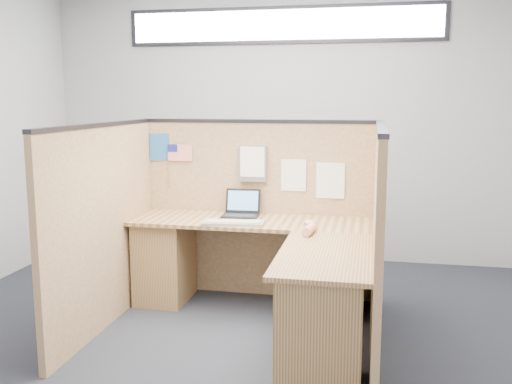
% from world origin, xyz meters
% --- Properties ---
extents(floor, '(5.00, 5.00, 0.00)m').
position_xyz_m(floor, '(0.00, 0.00, 0.00)').
color(floor, black).
rests_on(floor, ground).
extents(wall_back, '(5.00, 0.00, 5.00)m').
position_xyz_m(wall_back, '(0.00, 2.25, 1.40)').
color(wall_back, '#AFB1B5').
rests_on(wall_back, floor).
extents(wall_front, '(5.00, 0.00, 5.00)m').
position_xyz_m(wall_front, '(0.00, -2.25, 1.40)').
color(wall_front, '#AFB1B5').
rests_on(wall_front, floor).
extents(clerestory_window, '(3.30, 0.04, 0.38)m').
position_xyz_m(clerestory_window, '(0.00, 2.23, 2.45)').
color(clerestory_window, '#232328').
rests_on(clerestory_window, wall_back).
extents(cubicle_partitions, '(2.06, 1.83, 1.53)m').
position_xyz_m(cubicle_partitions, '(0.00, 0.43, 0.77)').
color(cubicle_partitions, olive).
rests_on(cubicle_partitions, floor).
extents(l_desk, '(1.95, 1.75, 0.73)m').
position_xyz_m(l_desk, '(0.18, 0.29, 0.39)').
color(l_desk, brown).
rests_on(l_desk, floor).
extents(laptop, '(0.31, 0.29, 0.21)m').
position_xyz_m(laptop, '(-0.11, 0.83, 0.78)').
color(laptop, black).
rests_on(laptop, l_desk).
extents(keyboard, '(0.49, 0.21, 0.03)m').
position_xyz_m(keyboard, '(-0.10, 0.48, 0.75)').
color(keyboard, gray).
rests_on(keyboard, l_desk).
extents(mouse, '(0.10, 0.07, 0.04)m').
position_xyz_m(mouse, '(0.50, 0.48, 0.75)').
color(mouse, silver).
rests_on(mouse, l_desk).
extents(hand_forearm, '(0.10, 0.35, 0.07)m').
position_xyz_m(hand_forearm, '(0.51, 0.35, 0.76)').
color(hand_forearm, tan).
rests_on(hand_forearm, l_desk).
extents(blue_poster, '(0.18, 0.02, 0.24)m').
position_xyz_m(blue_poster, '(-0.88, 0.97, 1.28)').
color(blue_poster, '#235BA0').
rests_on(blue_poster, cubicle_partitions).
extents(american_flag, '(0.22, 0.01, 0.39)m').
position_xyz_m(american_flag, '(-0.72, 0.96, 1.22)').
color(american_flag, olive).
rests_on(american_flag, cubicle_partitions).
extents(file_holder, '(0.24, 0.05, 0.30)m').
position_xyz_m(file_holder, '(-0.04, 0.94, 1.16)').
color(file_holder, slate).
rests_on(file_holder, cubicle_partitions).
extents(paper_left, '(0.21, 0.01, 0.27)m').
position_xyz_m(paper_left, '(0.31, 0.97, 1.07)').
color(paper_left, white).
rests_on(paper_left, cubicle_partitions).
extents(paper_right, '(0.24, 0.01, 0.30)m').
position_xyz_m(paper_right, '(0.61, 0.97, 1.03)').
color(paper_right, white).
rests_on(paper_right, cubicle_partitions).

